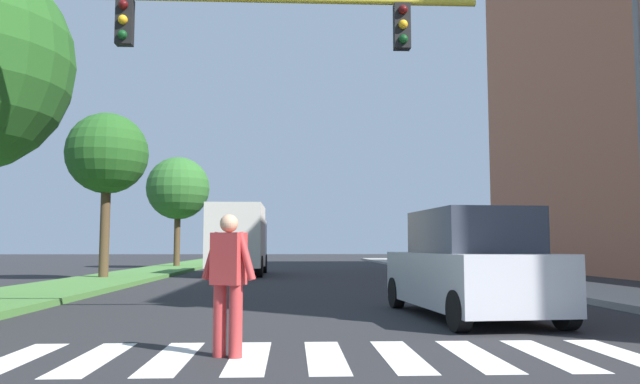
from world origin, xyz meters
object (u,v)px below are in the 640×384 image
pedestrian_performer (228,278)px  suv_crossing (469,267)px  sedan_midblock (244,258)px  tree_distant (178,189)px  street_lamp_right (636,97)px  truck_box_delivery (238,239)px  traffic_light_gantry (121,65)px  tree_far (107,154)px

pedestrian_performer → suv_crossing: suv_crossing is taller
sedan_midblock → tree_distant: bearing=121.8°
street_lamp_right → pedestrian_performer: bearing=-146.6°
suv_crossing → sedan_midblock: bearing=107.2°
tree_distant → truck_box_delivery: tree_distant is taller
tree_distant → sedan_midblock: tree_distant is taller
suv_crossing → tree_distant: bearing=111.8°
truck_box_delivery → street_lamp_right: bearing=-56.1°
traffic_light_gantry → truck_box_delivery: (0.48, 17.53, -2.72)m
sedan_midblock → street_lamp_right: bearing=-58.7°
pedestrian_performer → tree_far: bearing=111.6°
suv_crossing → truck_box_delivery: truck_box_delivery is taller
tree_far → suv_crossing: size_ratio=1.31×
tree_far → traffic_light_gantry: 13.84m
suv_crossing → sedan_midblock: 18.65m
tree_distant → street_lamp_right: (14.36, -23.45, -0.11)m
suv_crossing → traffic_light_gantry: bearing=-171.0°
tree_far → sedan_midblock: tree_far is taller
street_lamp_right → suv_crossing: (-4.32, -1.70, -3.66)m
tree_distant → traffic_light_gantry: 26.41m
sedan_midblock → truck_box_delivery: bearing=-97.9°
street_lamp_right → sedan_midblock: bearing=121.3°
traffic_light_gantry → suv_crossing: (6.16, 0.98, -3.42)m
traffic_light_gantry → suv_crossing: size_ratio=1.84×
tree_far → pedestrian_performer: 17.63m
pedestrian_performer → sedan_midblock: size_ratio=0.41×
tree_distant → suv_crossing: tree_distant is taller
sedan_midblock → pedestrian_performer: bearing=-86.1°
truck_box_delivery → pedestrian_performer: bearing=-85.3°
tree_distant → pedestrian_performer: size_ratio=3.81×
street_lamp_right → truck_box_delivery: size_ratio=1.21×
suv_crossing → pedestrian_performer: bearing=-136.6°
street_lamp_right → truck_box_delivery: 18.15m
tree_far → sedan_midblock: 8.44m
street_lamp_right → truck_box_delivery: street_lamp_right is taller
tree_distant → traffic_light_gantry: size_ratio=0.74×
truck_box_delivery → sedan_midblock: bearing=82.1°
street_lamp_right → pedestrian_performer: size_ratio=4.44×
street_lamp_right → traffic_light_gantry: bearing=-165.7°
tree_distant → truck_box_delivery: size_ratio=1.04×
pedestrian_performer → truck_box_delivery: size_ratio=0.27×
traffic_light_gantry → suv_crossing: traffic_light_gantry is taller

